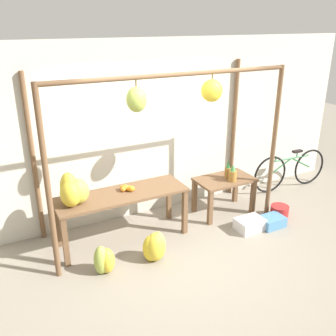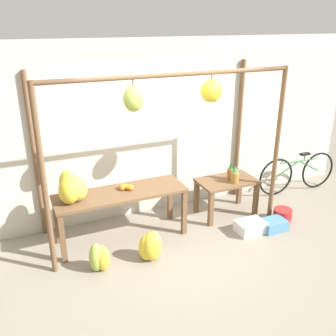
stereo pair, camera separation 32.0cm
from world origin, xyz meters
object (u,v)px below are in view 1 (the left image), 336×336
(blue_bucket, at_px, (279,211))
(fruit_crate_white, at_px, (250,224))
(banana_pile_ground_left, at_px, (104,260))
(parked_bicycle, at_px, (290,170))
(orange_pile, at_px, (127,188))
(fruit_crate_purple, at_px, (272,221))
(banana_pile_on_table, at_px, (73,191))
(pineapple_cluster, at_px, (231,172))
(banana_pile_ground_right, at_px, (155,247))

(blue_bucket, bearing_deg, fruit_crate_white, -172.08)
(banana_pile_ground_left, height_order, parked_bicycle, parked_bicycle)
(orange_pile, bearing_deg, fruit_crate_purple, -20.06)
(banana_pile_ground_left, bearing_deg, fruit_crate_white, -0.35)
(orange_pile, bearing_deg, blue_bucket, -13.74)
(banana_pile_on_table, relative_size, pineapple_cluster, 1.41)
(banana_pile_on_table, distance_m, fruit_crate_white, 2.73)
(fruit_crate_white, bearing_deg, banana_pile_ground_right, -178.89)
(banana_pile_on_table, relative_size, orange_pile, 2.19)
(orange_pile, bearing_deg, fruit_crate_white, -21.75)
(pineapple_cluster, relative_size, blue_bucket, 1.06)
(pineapple_cluster, height_order, fruit_crate_purple, pineapple_cluster)
(pineapple_cluster, height_order, blue_bucket, pineapple_cluster)
(banana_pile_ground_right, xyz_separation_m, parked_bicycle, (3.31, 0.92, 0.17))
(banana_pile_on_table, bearing_deg, banana_pile_ground_left, -73.98)
(orange_pile, distance_m, pineapple_cluster, 1.75)
(banana_pile_ground_right, bearing_deg, fruit_crate_purple, -1.30)
(parked_bicycle, height_order, fruit_crate_purple, parked_bicycle)
(orange_pile, distance_m, banana_pile_ground_left, 1.09)
(blue_bucket, height_order, parked_bicycle, parked_bicycle)
(blue_bucket, xyz_separation_m, fruit_crate_purple, (-0.32, -0.17, -0.02))
(orange_pile, bearing_deg, banana_pile_on_table, -175.84)
(orange_pile, height_order, pineapple_cluster, pineapple_cluster)
(banana_pile_on_table, height_order, pineapple_cluster, banana_pile_on_table)
(blue_bucket, bearing_deg, fruit_crate_purple, -151.63)
(banana_pile_on_table, distance_m, fruit_crate_purple, 3.09)
(banana_pile_on_table, bearing_deg, parked_bicycle, 3.56)
(fruit_crate_white, relative_size, fruit_crate_purple, 1.11)
(fruit_crate_white, relative_size, blue_bucket, 1.44)
(banana_pile_on_table, distance_m, orange_pile, 0.80)
(banana_pile_ground_right, height_order, fruit_crate_purple, banana_pile_ground_right)
(fruit_crate_white, bearing_deg, parked_bicycle, 28.12)
(pineapple_cluster, xyz_separation_m, banana_pile_ground_right, (-1.66, -0.62, -0.54))
(blue_bucket, xyz_separation_m, parked_bicycle, (0.97, 0.79, 0.27))
(banana_pile_ground_left, relative_size, blue_bucket, 1.36)
(banana_pile_ground_left, bearing_deg, blue_bucket, 1.56)
(orange_pile, relative_size, pineapple_cluster, 0.64)
(orange_pile, distance_m, parked_bicycle, 3.42)
(parked_bicycle, bearing_deg, banana_pile_on_table, -176.44)
(orange_pile, distance_m, fruit_crate_purple, 2.34)
(pineapple_cluster, xyz_separation_m, banana_pile_ground_left, (-2.36, -0.57, -0.55))
(parked_bicycle, bearing_deg, pineapple_cluster, -169.61)
(banana_pile_ground_left, distance_m, fruit_crate_purple, 2.71)
(banana_pile_ground_left, bearing_deg, parked_bicycle, 12.35)
(banana_pile_ground_right, distance_m, blue_bucket, 2.34)
(orange_pile, bearing_deg, parked_bicycle, 3.42)
(banana_pile_on_table, height_order, banana_pile_ground_right, banana_pile_on_table)
(fruit_crate_purple, bearing_deg, banana_pile_ground_right, 178.70)
(banana_pile_on_table, relative_size, banana_pile_ground_right, 1.04)
(banana_pile_on_table, xyz_separation_m, banana_pile_ground_right, (0.87, -0.66, -0.74))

